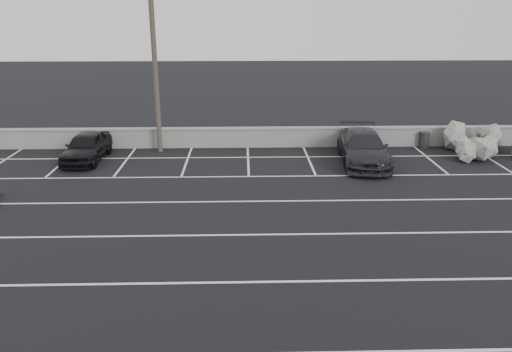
{
  "coord_description": "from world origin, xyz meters",
  "views": [
    {
      "loc": [
        0.77,
        -11.98,
        7.12
      ],
      "look_at": [
        1.24,
        6.11,
        1.0
      ],
      "focal_mm": 35.0,
      "sensor_mm": 36.0,
      "label": 1
    }
  ],
  "objects_px": {
    "car_right": "(363,148)",
    "riprap_pile": "(488,147)",
    "trash_bin": "(424,140)",
    "car_left": "(86,147)",
    "utility_pole": "(154,56)"
  },
  "relations": [
    {
      "from": "car_right",
      "to": "riprap_pile",
      "type": "relative_size",
      "value": 1.09
    },
    {
      "from": "car_right",
      "to": "trash_bin",
      "type": "height_order",
      "value": "car_right"
    },
    {
      "from": "car_right",
      "to": "riprap_pile",
      "type": "height_order",
      "value": "car_right"
    },
    {
      "from": "riprap_pile",
      "to": "car_left",
      "type": "bearing_deg",
      "value": -179.58
    },
    {
      "from": "car_left",
      "to": "car_right",
      "type": "distance_m",
      "value": 13.42
    },
    {
      "from": "trash_bin",
      "to": "riprap_pile",
      "type": "height_order",
      "value": "riprap_pile"
    },
    {
      "from": "car_right",
      "to": "trash_bin",
      "type": "distance_m",
      "value": 4.75
    },
    {
      "from": "car_left",
      "to": "riprap_pile",
      "type": "distance_m",
      "value": 19.92
    },
    {
      "from": "trash_bin",
      "to": "car_left",
      "type": "bearing_deg",
      "value": -173.67
    },
    {
      "from": "utility_pole",
      "to": "riprap_pile",
      "type": "height_order",
      "value": "utility_pole"
    },
    {
      "from": "utility_pole",
      "to": "riprap_pile",
      "type": "xyz_separation_m",
      "value": [
        16.6,
        -1.37,
        -4.37
      ]
    },
    {
      "from": "trash_bin",
      "to": "riprap_pile",
      "type": "bearing_deg",
      "value": -34.15
    },
    {
      "from": "trash_bin",
      "to": "riprap_pile",
      "type": "relative_size",
      "value": 0.18
    },
    {
      "from": "car_left",
      "to": "utility_pole",
      "type": "relative_size",
      "value": 0.43
    },
    {
      "from": "utility_pole",
      "to": "car_left",
      "type": "bearing_deg",
      "value": -155.38
    }
  ]
}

